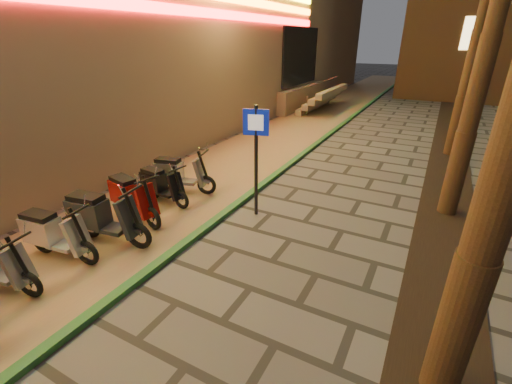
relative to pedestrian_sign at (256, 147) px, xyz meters
The scene contains 9 objects.
parking_strip 5.89m from the pedestrian_sign, 114.00° to the left, with size 3.40×60.00×0.01m, color #8C7251.
green_curb 5.44m from the pedestrian_sign, 96.65° to the left, with size 0.18×60.00×0.10m, color #24602B.
planting_strip 4.22m from the pedestrian_sign, ahead, with size 1.20×40.00×0.02m, color black.
pedestrian_sign is the anchor object (origin of this frame).
scooter_7 4.22m from the pedestrian_sign, 127.53° to the right, with size 1.59×0.63×1.12m.
scooter_8 3.42m from the pedestrian_sign, 131.36° to the right, with size 1.80×0.74×1.26m.
scooter_9 2.99m from the pedestrian_sign, 148.61° to the right, with size 1.68×0.79×1.18m.
scooter_10 2.71m from the pedestrian_sign, 168.16° to the right, with size 1.49×0.57×1.05m.
scooter_11 2.66m from the pedestrian_sign, behind, with size 1.65×0.80×1.17m.
Camera 1 is at (3.01, -1.38, 3.71)m, focal length 24.00 mm.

